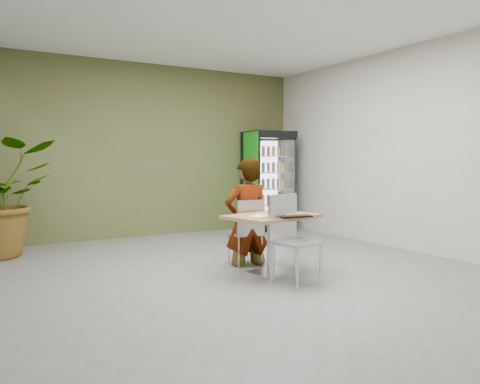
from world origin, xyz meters
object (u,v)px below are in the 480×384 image
object	(u,v)px
chair_near	(289,231)
seated_woman	(247,223)
dining_table	(271,232)
soda_cup	(285,206)
cafeteria_tray	(293,216)
beverage_fridge	(269,181)
chair_far	(248,227)

from	to	relation	value
chair_near	seated_woman	distance (m)	1.04
dining_table	soda_cup	distance (m)	0.39
seated_woman	soda_cup	distance (m)	0.67
soda_cup	seated_woman	bearing A→B (deg)	111.90
chair_near	cafeteria_tray	distance (m)	0.25
cafeteria_tray	beverage_fridge	xyz separation A→B (m)	(1.97, 3.45, 0.24)
chair_near	seated_woman	bearing A→B (deg)	76.30
chair_far	chair_near	size ratio (longest dim) A/B	0.87
dining_table	chair_near	xyz separation A→B (m)	(-0.03, -0.42, 0.06)
dining_table	cafeteria_tray	xyz separation A→B (m)	(0.11, -0.29, 0.22)
beverage_fridge	soda_cup	bearing A→B (deg)	-113.41
beverage_fridge	seated_woman	bearing A→B (deg)	-121.96
chair_far	beverage_fridge	world-z (taller)	beverage_fridge
dining_table	chair_far	world-z (taller)	chair_far
chair_near	seated_woman	size ratio (longest dim) A/B	0.59
dining_table	soda_cup	xyz separation A→B (m)	(0.25, 0.05, 0.30)
dining_table	chair_far	distance (m)	0.58
dining_table	soda_cup	size ratio (longest dim) A/B	6.63
chair_near	soda_cup	xyz separation A→B (m)	(0.28, 0.47, 0.24)
seated_woman	cafeteria_tray	xyz separation A→B (m)	(0.09, -0.91, 0.19)
dining_table	seated_woman	bearing A→B (deg)	88.19
soda_cup	cafeteria_tray	world-z (taller)	soda_cup
chair_near	beverage_fridge	size ratio (longest dim) A/B	0.51
chair_far	cafeteria_tray	distance (m)	0.91
chair_far	seated_woman	size ratio (longest dim) A/B	0.51
chair_far	cafeteria_tray	bearing A→B (deg)	102.02
chair_near	beverage_fridge	distance (m)	4.17
soda_cup	chair_far	bearing A→B (deg)	114.40
seated_woman	soda_cup	world-z (taller)	seated_woman
chair_far	soda_cup	xyz separation A→B (m)	(0.24, -0.52, 0.31)
soda_cup	dining_table	bearing A→B (deg)	-168.09
cafeteria_tray	dining_table	bearing A→B (deg)	109.80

